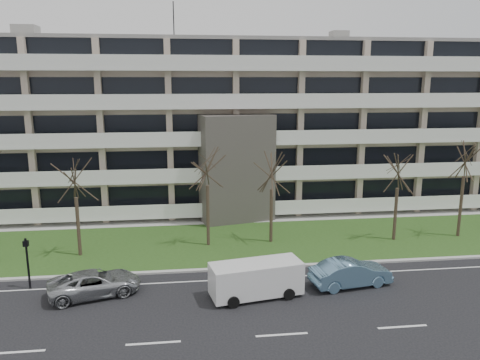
{
  "coord_description": "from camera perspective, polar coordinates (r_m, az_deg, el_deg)",
  "views": [
    {
      "loc": [
        -4.39,
        -19.68,
        11.83
      ],
      "look_at": [
        -0.78,
        10.0,
        5.38
      ],
      "focal_mm": 35.0,
      "sensor_mm": 36.0,
      "label": 1
    }
  ],
  "objects": [
    {
      "name": "ground",
      "position": [
        23.37,
        5.12,
        -18.28
      ],
      "size": [
        160.0,
        160.0,
        0.0
      ],
      "primitive_type": "plane",
      "color": "black",
      "rests_on": "ground"
    },
    {
      "name": "grass_verge",
      "position": [
        35.02,
        0.67,
        -7.52
      ],
      "size": [
        90.0,
        10.0,
        0.06
      ],
      "primitive_type": "cube",
      "color": "#254416",
      "rests_on": "ground"
    },
    {
      "name": "curb",
      "position": [
        30.39,
        1.94,
        -10.61
      ],
      "size": [
        90.0,
        0.35,
        0.12
      ],
      "primitive_type": "cube",
      "color": "#B2B2AD",
      "rests_on": "ground"
    },
    {
      "name": "sidewalk",
      "position": [
        40.19,
        -0.37,
        -4.88
      ],
      "size": [
        90.0,
        2.0,
        0.08
      ],
      "primitive_type": "cube",
      "color": "#B2B2AD",
      "rests_on": "ground"
    },
    {
      "name": "lane_edge_line",
      "position": [
        29.06,
        2.41,
        -11.85
      ],
      "size": [
        90.0,
        0.12,
        0.01
      ],
      "primitive_type": "cube",
      "color": "white",
      "rests_on": "ground"
    },
    {
      "name": "apartment_building",
      "position": [
        45.4,
        -1.38,
        6.85
      ],
      "size": [
        60.5,
        15.1,
        18.75
      ],
      "color": "tan",
      "rests_on": "ground"
    },
    {
      "name": "silver_pickup",
      "position": [
        27.9,
        -17.29,
        -11.92
      ],
      "size": [
        5.44,
        3.57,
        1.39
      ],
      "primitive_type": "imported",
      "rotation": [
        0.0,
        0.0,
        1.84
      ],
      "color": "#A3A6AA",
      "rests_on": "ground"
    },
    {
      "name": "blue_sedan",
      "position": [
        28.52,
        13.33,
        -10.95
      ],
      "size": [
        4.98,
        2.43,
        1.57
      ],
      "primitive_type": "imported",
      "rotation": [
        0.0,
        0.0,
        1.74
      ],
      "color": "#6C99BB",
      "rests_on": "ground"
    },
    {
      "name": "white_van",
      "position": [
        26.38,
        2.11,
        -11.65
      ],
      "size": [
        5.3,
        2.75,
        1.96
      ],
      "rotation": [
        0.0,
        0.0,
        0.18
      ],
      "color": "white",
      "rests_on": "ground"
    },
    {
      "name": "pedestrian_signal",
      "position": [
        29.54,
        -24.52,
        -8.52
      ],
      "size": [
        0.29,
        0.23,
        3.05
      ],
      "rotation": [
        0.0,
        0.0,
        -0.04
      ],
      "color": "black",
      "rests_on": "ground"
    },
    {
      "name": "tree_2",
      "position": [
        32.71,
        -19.56,
        0.69
      ],
      "size": [
        3.67,
        3.67,
        7.35
      ],
      "color": "#382B21",
      "rests_on": "ground"
    },
    {
      "name": "tree_3",
      "position": [
        32.8,
        -4.03,
        2.3
      ],
      "size": [
        4.0,
        4.0,
        7.99
      ],
      "color": "#382B21",
      "rests_on": "ground"
    },
    {
      "name": "tree_4",
      "position": [
        33.6,
        3.91,
        1.46
      ],
      "size": [
        3.6,
        3.6,
        7.2
      ],
      "color": "#382B21",
      "rests_on": "ground"
    },
    {
      "name": "tree_5",
      "position": [
        35.9,
        18.79,
        1.48
      ],
      "size": [
        3.58,
        3.58,
        7.17
      ],
      "color": "#382B21",
      "rests_on": "ground"
    },
    {
      "name": "tree_6",
      "position": [
        38.44,
        25.87,
        3.1
      ],
      "size": [
        4.23,
        4.23,
        8.45
      ],
      "color": "#382B21",
      "rests_on": "ground"
    }
  ]
}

